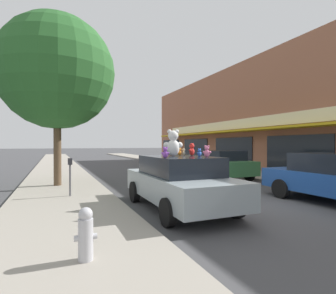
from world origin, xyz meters
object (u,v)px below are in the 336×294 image
object	(u,v)px
teddy_bear_blue	(199,153)
teddy_bear_red	(192,150)
teddy_bear_giant	(173,143)
fire_hydrant	(86,234)
plush_art_car	(179,181)
teddy_bear_cream	(184,152)
teddy_bear_purple	(165,153)
teddy_bear_pink	(207,151)
street_tree	(57,73)
parked_car_far_center	(219,164)
teddy_bear_orange	(180,152)
parking_meter	(70,172)

from	to	relation	value
teddy_bear_blue	teddy_bear_red	world-z (taller)	teddy_bear_red
teddy_bear_giant	fire_hydrant	xyz separation A→B (m)	(-2.80, -2.96, -1.37)
plush_art_car	teddy_bear_cream	bearing A→B (deg)	50.80
teddy_bear_blue	teddy_bear_purple	bearing A→B (deg)	5.13
teddy_bear_purple	teddy_bear_pink	bearing A→B (deg)	-155.82
teddy_bear_cream	teddy_bear_purple	bearing A→B (deg)	-18.17
street_tree	plush_art_car	bearing A→B (deg)	-58.91
teddy_bear_cream	fire_hydrant	bearing A→B (deg)	-19.29
street_tree	parked_car_far_center	bearing A→B (deg)	-1.63
teddy_bear_red	teddy_bear_pink	world-z (taller)	teddy_bear_red
teddy_bear_orange	teddy_bear_red	xyz separation A→B (m)	(0.39, -0.06, 0.06)
teddy_bear_orange	parking_meter	size ratio (longest dim) A/B	0.20
teddy_bear_purple	fire_hydrant	world-z (taller)	teddy_bear_purple
plush_art_car	teddy_bear_giant	size ratio (longest dim) A/B	5.77
teddy_bear_cream	teddy_bear_blue	xyz separation A→B (m)	(0.10, -0.78, 0.00)
plush_art_car	teddy_bear_giant	xyz separation A→B (m)	(-0.08, 0.24, 1.09)
parking_meter	plush_art_car	bearing A→B (deg)	-42.52
teddy_bear_orange	plush_art_car	bearing A→B (deg)	32.40
teddy_bear_giant	parked_car_far_center	xyz separation A→B (m)	(4.93, 4.79, -1.07)
teddy_bear_pink	parked_car_far_center	xyz separation A→B (m)	(4.36, 5.75, -0.84)
teddy_bear_giant	parking_meter	xyz separation A→B (m)	(-2.74, 2.34, -0.96)
parking_meter	teddy_bear_blue	bearing A→B (deg)	-41.43
teddy_bear_orange	teddy_bear_cream	bearing A→B (deg)	153.73
teddy_bear_red	parking_meter	bearing A→B (deg)	-69.53
teddy_bear_orange	teddy_bear_purple	size ratio (longest dim) A/B	0.89
teddy_bear_giant	teddy_bear_blue	size ratio (longest dim) A/B	3.38
teddy_bear_pink	teddy_bear_purple	bearing A→B (deg)	39.57
teddy_bear_pink	street_tree	bearing A→B (deg)	-15.67
street_tree	fire_hydrant	distance (m)	9.11
parked_car_far_center	fire_hydrant	distance (m)	10.95
teddy_bear_blue	teddy_bear_orange	bearing A→B (deg)	-82.00
teddy_bear_blue	teddy_bear_red	bearing A→B (deg)	-111.52
plush_art_car	teddy_bear_orange	size ratio (longest dim) A/B	17.76
teddy_bear_giant	teddy_bear_blue	xyz separation A→B (m)	(0.56, -0.57, -0.27)
plush_art_car	teddy_bear_giant	world-z (taller)	teddy_bear_giant
teddy_bear_blue	teddy_bear_pink	xyz separation A→B (m)	(0.00, -0.39, 0.04)
plush_art_car	fire_hydrant	size ratio (longest dim) A/B	5.76
teddy_bear_orange	teddy_bear_purple	distance (m)	1.44
teddy_bear_blue	teddy_bear_pink	bearing A→B (deg)	80.45
parked_car_far_center	street_tree	world-z (taller)	street_tree
plush_art_car	street_tree	size ratio (longest dim) A/B	0.63
teddy_bear_blue	parking_meter	distance (m)	4.45
teddy_bear_giant	teddy_bear_purple	size ratio (longest dim) A/B	2.75
teddy_bear_blue	fire_hydrant	distance (m)	4.27
teddy_bear_red	parked_car_far_center	world-z (taller)	teddy_bear_red
teddy_bear_purple	fire_hydrant	bearing A→B (deg)	71.10
teddy_bear_giant	teddy_bear_purple	bearing A→B (deg)	72.23
teddy_bear_blue	teddy_bear_giant	bearing A→B (deg)	-55.44
teddy_bear_giant	parked_car_far_center	world-z (taller)	teddy_bear_giant
teddy_bear_giant	teddy_bear_pink	bearing A→B (deg)	137.91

